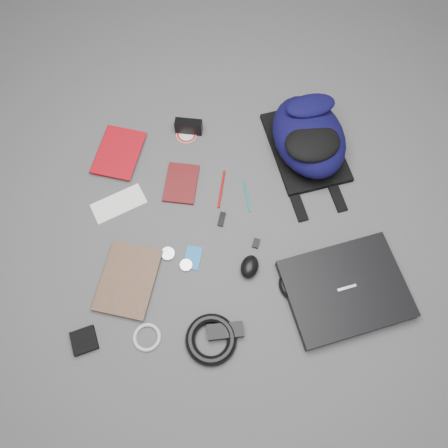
{
  "coord_description": "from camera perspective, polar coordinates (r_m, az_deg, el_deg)",
  "views": [
    {
      "loc": [
        -0.08,
        -0.62,
        1.5
      ],
      "look_at": [
        0.0,
        0.0,
        0.02
      ],
      "focal_mm": 35.0,
      "sensor_mm": 36.0,
      "label": 1
    }
  ],
  "objects": [
    {
      "name": "power_cord_coil",
      "position": [
        1.5,
        -1.69,
        -14.83
      ],
      "size": [
        0.2,
        0.2,
        0.03
      ],
      "primitive_type": "torus",
      "rotation": [
        0.0,
        0.0,
        0.16
      ],
      "color": "black",
      "rests_on": "ground"
    },
    {
      "name": "compact_camera",
      "position": [
        1.81,
        -4.63,
        12.57
      ],
      "size": [
        0.11,
        0.06,
        0.06
      ],
      "primitive_type": "cube",
      "rotation": [
        0.0,
        0.0,
        -0.25
      ],
      "color": "black",
      "rests_on": "ground"
    },
    {
      "name": "cable_coil",
      "position": [
        1.56,
        9.6,
        -7.7
      ],
      "size": [
        0.15,
        0.15,
        0.03
      ],
      "primitive_type": "torus",
      "rotation": [
        0.0,
        0.0,
        -0.14
      ],
      "color": "black",
      "rests_on": "ground"
    },
    {
      "name": "laptop",
      "position": [
        1.58,
        15.57,
        -8.2
      ],
      "size": [
        0.45,
        0.37,
        0.04
      ],
      "primitive_type": "cube",
      "rotation": [
        0.0,
        0.0,
        0.15
      ],
      "color": "black",
      "rests_on": "ground"
    },
    {
      "name": "envelope",
      "position": [
        1.71,
        -13.6,
        2.6
      ],
      "size": [
        0.22,
        0.15,
        0.0
      ],
      "primitive_type": "cube",
      "rotation": [
        0.0,
        0.0,
        0.35
      ],
      "color": "white",
      "rests_on": "ground"
    },
    {
      "name": "white_cable_coil",
      "position": [
        1.53,
        -10.03,
        -14.36
      ],
      "size": [
        0.11,
        0.11,
        0.01
      ],
      "primitive_type": "torus",
      "rotation": [
        0.0,
        0.0,
        0.17
      ],
      "color": "beige",
      "rests_on": "ground"
    },
    {
      "name": "headphone_left",
      "position": [
        1.59,
        -7.33,
        -3.88
      ],
      "size": [
        0.07,
        0.07,
        0.01
      ],
      "primitive_type": "cylinder",
      "rotation": [
        0.0,
        0.0,
        -0.44
      ],
      "color": "#AFAFB1",
      "rests_on": "ground"
    },
    {
      "name": "mouse",
      "position": [
        1.55,
        3.36,
        -5.59
      ],
      "size": [
        0.09,
        0.11,
        0.05
      ],
      "primitive_type": "ellipsoid",
      "rotation": [
        0.0,
        0.0,
        -0.43
      ],
      "color": "black",
      "rests_on": "ground"
    },
    {
      "name": "comic_book",
      "position": [
        1.61,
        -15.59,
        -6.38
      ],
      "size": [
        0.26,
        0.31,
        0.02
      ],
      "primitive_type": "imported",
      "rotation": [
        0.0,
        0.0,
        -0.34
      ],
      "color": "#B36D0C",
      "rests_on": "ground"
    },
    {
      "name": "power_brick",
      "position": [
        1.5,
        0.18,
        -13.8
      ],
      "size": [
        0.12,
        0.05,
        0.03
      ],
      "primitive_type": "cube",
      "rotation": [
        0.0,
        0.0,
        -0.02
      ],
      "color": "black",
      "rests_on": "ground"
    },
    {
      "name": "id_badge",
      "position": [
        1.58,
        -4.11,
        -4.41
      ],
      "size": [
        0.08,
        0.1,
        0.0
      ],
      "primitive_type": "cube",
      "rotation": [
        0.0,
        0.0,
        -0.31
      ],
      "color": "blue",
      "rests_on": "ground"
    },
    {
      "name": "sticker_disc",
      "position": [
        1.82,
        -4.92,
        11.57
      ],
      "size": [
        0.11,
        0.11,
        0.0
      ],
      "primitive_type": "cylinder",
      "rotation": [
        0.0,
        0.0,
        -0.4
      ],
      "color": "white",
      "rests_on": "ground"
    },
    {
      "name": "textbook_red",
      "position": [
        1.84,
        -16.07,
        9.41
      ],
      "size": [
        0.24,
        0.27,
        0.02
      ],
      "primitive_type": "imported",
      "rotation": [
        0.0,
        0.0,
        -0.36
      ],
      "color": "maroon",
      "rests_on": "ground"
    },
    {
      "name": "pen_red",
      "position": [
        1.68,
        -0.33,
        4.59
      ],
      "size": [
        0.05,
        0.16,
        0.01
      ],
      "primitive_type": "cylinder",
      "rotation": [
        1.57,
        0.0,
        -0.27
      ],
      "color": "#A60E0C",
      "rests_on": "ground"
    },
    {
      "name": "key_fob",
      "position": [
        1.6,
        4.21,
        -2.53
      ],
      "size": [
        0.04,
        0.04,
        0.01
      ],
      "primitive_type": "cube",
      "rotation": [
        0.0,
        0.0,
        -0.43
      ],
      "color": "black",
      "rests_on": "ground"
    },
    {
      "name": "pouch",
      "position": [
        1.57,
        -17.79,
        -14.29
      ],
      "size": [
        0.1,
        0.1,
        0.02
      ],
      "primitive_type": "cube",
      "rotation": [
        0.0,
        0.0,
        0.22
      ],
      "color": "black",
      "rests_on": "ground"
    },
    {
      "name": "headphone_right",
      "position": [
        1.57,
        -4.97,
        -5.38
      ],
      "size": [
        0.05,
        0.05,
        0.01
      ],
      "primitive_type": "cylinder",
      "rotation": [
        0.0,
        0.0,
        -0.05
      ],
      "color": "silver",
      "rests_on": "ground"
    },
    {
      "name": "usb_black",
      "position": [
        1.63,
        -0.31,
        0.64
      ],
      "size": [
        0.04,
        0.06,
        0.01
      ],
      "primitive_type": "cube",
      "rotation": [
        0.0,
        0.0,
        -0.35
      ],
      "color": "black",
      "rests_on": "ground"
    },
    {
      "name": "pen_teal",
      "position": [
        1.67,
        2.98,
        3.66
      ],
      "size": [
        0.01,
        0.13,
        0.01
      ],
      "primitive_type": "cylinder",
      "rotation": [
        1.57,
        0.0,
        0.04
      ],
      "color": "#0E826C",
      "rests_on": "ground"
    },
    {
      "name": "backpack",
      "position": [
        1.74,
        11.0,
        11.2
      ],
      "size": [
        0.34,
        0.45,
        0.17
      ],
      "primitive_type": null,
      "rotation": [
        0.0,
        0.0,
        0.13
      ],
      "color": "black",
      "rests_on": "ground"
    },
    {
      "name": "ground",
      "position": [
        1.62,
        0.0,
        -0.27
      ],
      "size": [
        4.0,
        4.0,
        0.0
      ],
      "primitive_type": "plane",
      "color": "#4F4F51",
      "rests_on": "ground"
    },
    {
      "name": "dvd_case",
      "position": [
        1.7,
        -5.61,
        5.32
      ],
      "size": [
        0.16,
        0.19,
        0.01
      ],
      "primitive_type": "cube",
      "rotation": [
        0.0,
        0.0,
        -0.25
      ],
      "color": "#470D0E",
      "rests_on": "ground"
    }
  ]
}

